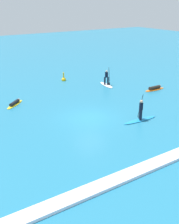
{
  "coord_description": "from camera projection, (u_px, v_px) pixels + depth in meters",
  "views": [
    {
      "loc": [
        -11.61,
        -17.73,
        9.0
      ],
      "look_at": [
        0.0,
        0.0,
        0.5
      ],
      "focal_mm": 45.01,
      "sensor_mm": 36.0,
      "label": 1
    }
  ],
  "objects": [
    {
      "name": "wave_crest",
      "position": [
        163.0,
        160.0,
        16.74
      ],
      "size": [
        21.05,
        0.9,
        0.18
      ],
      "primitive_type": "cube",
      "color": "white",
      "rests_on": "ground_plane"
    },
    {
      "name": "surfer_on_blue_board",
      "position": [
        140.0,
        115.0,
        22.34
      ],
      "size": [
        3.25,
        0.83,
        2.16
      ],
      "rotation": [
        0.0,
        0.0,
        6.25
      ],
      "color": "#1E8CD1",
      "rests_on": "ground_plane"
    },
    {
      "name": "surfer_on_white_board",
      "position": [
        106.0,
        81.0,
        31.56
      ],
      "size": [
        1.11,
        2.78,
        2.1
      ],
      "rotation": [
        0.0,
        0.0,
        4.55
      ],
      "color": "white",
      "rests_on": "ground_plane"
    },
    {
      "name": "surfer_on_orange_board",
      "position": [
        155.0,
        88.0,
        30.04
      ],
      "size": [
        2.61,
        0.65,
        0.44
      ],
      "rotation": [
        0.0,
        0.0,
        6.28
      ],
      "color": "orange",
      "rests_on": "ground_plane"
    },
    {
      "name": "marker_buoy",
      "position": [
        64.0,
        79.0,
        33.45
      ],
      "size": [
        0.51,
        0.51,
        1.12
      ],
      "color": "yellow",
      "rests_on": "ground_plane"
    },
    {
      "name": "surfer_on_yellow_board",
      "position": [
        15.0,
        103.0,
        25.79
      ],
      "size": [
        2.26,
        2.09,
        0.37
      ],
      "rotation": [
        0.0,
        0.0,
        0.73
      ],
      "color": "yellow",
      "rests_on": "ground_plane"
    },
    {
      "name": "ground_plane",
      "position": [
        90.0,
        118.0,
        23.02
      ],
      "size": [
        120.0,
        120.0,
        0.0
      ],
      "primitive_type": "plane",
      "color": "teal",
      "rests_on": "ground"
    }
  ]
}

